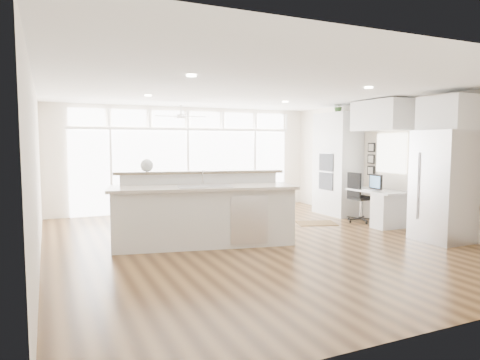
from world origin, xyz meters
name	(u,v)px	position (x,y,z in m)	size (l,w,h in m)	color
floor	(254,242)	(0.00, 0.00, -0.01)	(7.00, 8.00, 0.02)	#402813
ceiling	(255,90)	(0.00, 0.00, 2.70)	(7.00, 8.00, 0.02)	white
wall_back	(187,159)	(0.00, 4.00, 1.35)	(7.00, 0.04, 2.70)	white
wall_front	(446,189)	(0.00, -4.00, 1.35)	(7.00, 0.04, 2.70)	white
wall_left	(36,172)	(-3.50, 0.00, 1.35)	(0.04, 8.00, 2.70)	white
wall_right	(403,163)	(3.50, 0.00, 1.35)	(0.04, 8.00, 2.70)	white
glass_wall	(188,171)	(0.00, 3.94, 1.05)	(5.80, 0.06, 2.08)	white
transom_row	(187,119)	(0.00, 3.94, 2.38)	(5.90, 0.06, 0.40)	white
desk_window	(391,153)	(3.46, 0.30, 1.55)	(0.04, 0.85, 0.85)	white
ceiling_fan	(181,112)	(-0.50, 2.80, 2.48)	(1.16, 1.16, 0.32)	white
recessed_lights	(250,92)	(0.00, 0.20, 2.68)	(3.40, 3.00, 0.02)	beige
oven_cabinet	(337,164)	(3.17, 1.80, 1.25)	(0.64, 1.20, 2.50)	silver
desk_nook	(378,207)	(3.13, 0.30, 0.38)	(0.72, 1.30, 0.76)	silver
upper_cabinets	(382,116)	(3.17, 0.30, 2.35)	(0.64, 1.30, 0.64)	silver
refrigerator	(443,186)	(3.11, -1.35, 1.00)	(0.76, 0.90, 2.00)	silver
fridge_cabinet	(448,113)	(3.17, -1.35, 2.30)	(0.64, 0.90, 0.60)	silver
framed_photos	(371,159)	(3.46, 0.92, 1.40)	(0.06, 0.22, 0.80)	black
kitchen_island	(204,209)	(-0.91, 0.13, 0.63)	(3.19, 1.20, 1.27)	silver
rug	(316,223)	(2.02, 0.99, 0.01)	(0.84, 0.61, 0.01)	#3B2713
office_chair	(361,197)	(3.04, 0.74, 0.55)	(0.58, 0.53, 1.11)	black
fishbowl	(147,165)	(-1.75, 0.72, 1.38)	(0.23, 0.23, 0.23)	silver
monitor	(376,182)	(3.05, 0.30, 0.94)	(0.07, 0.43, 0.36)	black
keyboard	(369,190)	(2.88, 0.30, 0.77)	(0.13, 0.34, 0.02)	silver
potted_plant	(338,108)	(3.17, 1.80, 2.62)	(0.29, 0.32, 0.25)	#335B27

